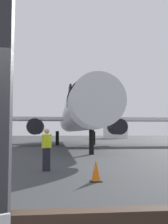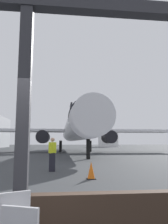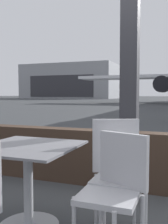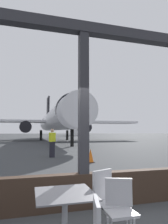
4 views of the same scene
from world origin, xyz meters
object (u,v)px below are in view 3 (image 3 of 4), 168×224
Objects in this scene: dining_table at (28,180)px; cafe_chair_window_left at (117,166)px; cafe_chair_window_right at (115,183)px; distant_hangar at (73,82)px.

cafe_chair_window_left is at bearing 18.45° from dining_table.
cafe_chair_window_right is 72.95m from distant_hangar.
distant_hangar is (-28.08, 66.79, 4.13)m from dining_table.
distant_hangar is at bearing 113.34° from cafe_chair_window_right.
cafe_chair_window_left is (0.72, 0.24, 0.13)m from dining_table.
cafe_chair_window_right is (0.78, -0.09, 0.09)m from dining_table.
dining_table is 0.77m from cafe_chair_window_left.
cafe_chair_window_right reaches higher than dining_table.
cafe_chair_window_left is 72.62m from distant_hangar.
cafe_chair_window_right is (0.06, -0.32, -0.03)m from cafe_chair_window_left.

